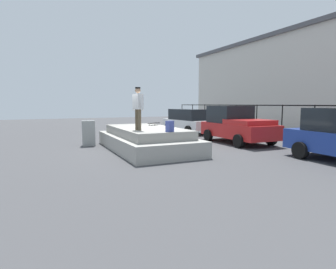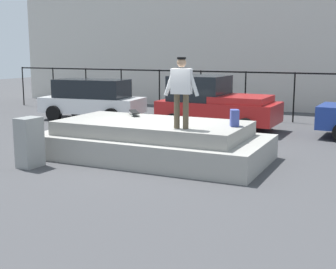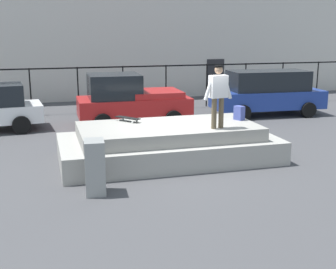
{
  "view_description": "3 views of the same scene",
  "coord_description": "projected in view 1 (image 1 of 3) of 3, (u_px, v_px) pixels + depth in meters",
  "views": [
    {
      "loc": [
        11.27,
        -4.23,
        2.04
      ],
      "look_at": [
        0.16,
        0.98,
        0.68
      ],
      "focal_mm": 29.35,
      "sensor_mm": 36.0,
      "label": 1
    },
    {
      "loc": [
        5.39,
        -10.84,
        2.84
      ],
      "look_at": [
        -0.22,
        1.07,
        0.48
      ],
      "focal_mm": 49.99,
      "sensor_mm": 36.0,
      "label": 2
    },
    {
      "loc": [
        -3.57,
        -11.74,
        3.63
      ],
      "look_at": [
        0.01,
        0.82,
        0.54
      ],
      "focal_mm": 48.03,
      "sensor_mm": 36.0,
      "label": 3
    }
  ],
  "objects": [
    {
      "name": "car_white_hatchback_near",
      "position": [
        188.0,
        120.0,
        19.41
      ],
      "size": [
        4.36,
        2.27,
        1.68
      ],
      "color": "white",
      "rests_on": "ground_plane"
    },
    {
      "name": "car_red_pickup_mid",
      "position": [
        236.0,
        125.0,
        14.5
      ],
      "size": [
        4.32,
        2.28,
        1.95
      ],
      "color": "#B21E1E",
      "rests_on": "ground_plane"
    },
    {
      "name": "skateboard",
      "position": [
        154.0,
        123.0,
        13.47
      ],
      "size": [
        0.66,
        0.78,
        0.12
      ],
      "color": "black",
      "rests_on": "concrete_ledge"
    },
    {
      "name": "skateboarder",
      "position": [
        138.0,
        105.0,
        10.77
      ],
      "size": [
        0.86,
        0.31,
        1.69
      ],
      "color": "brown",
      "rests_on": "concrete_ledge"
    },
    {
      "name": "fence_row",
      "position": [
        282.0,
        116.0,
        15.45
      ],
      "size": [
        24.06,
        0.06,
        2.01
      ],
      "color": "black",
      "rests_on": "ground_plane"
    },
    {
      "name": "backpack",
      "position": [
        170.0,
        126.0,
        10.29
      ],
      "size": [
        0.3,
        0.34,
        0.41
      ],
      "primitive_type": "cube",
      "rotation": [
        0.0,
        0.0,
        2.0
      ],
      "color": "#3F4C99",
      "rests_on": "concrete_ledge"
    },
    {
      "name": "utility_box",
      "position": [
        89.0,
        133.0,
        13.47
      ],
      "size": [
        0.49,
        0.63,
        1.23
      ],
      "primitive_type": "cube",
      "rotation": [
        0.0,
        0.0,
        -0.08
      ],
      "color": "gray",
      "rests_on": "ground_plane"
    },
    {
      "name": "ground_plane",
      "position": [
        146.0,
        150.0,
        12.15
      ],
      "size": [
        60.0,
        60.0,
        0.0
      ],
      "primitive_type": "plane",
      "color": "#424244"
    },
    {
      "name": "concrete_ledge",
      "position": [
        146.0,
        139.0,
        12.31
      ],
      "size": [
        6.04,
        2.99,
        1.0
      ],
      "color": "#9E9B93",
      "rests_on": "ground_plane"
    }
  ]
}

